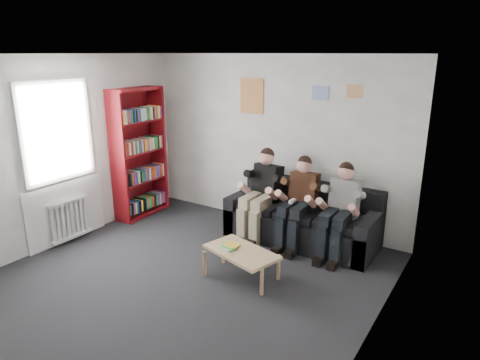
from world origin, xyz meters
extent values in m
plane|color=black|center=(0.00, 0.00, 0.00)|extent=(5.00, 5.00, 0.00)
plane|color=white|center=(0.00, 0.00, 2.70)|extent=(5.00, 5.00, 0.00)
plane|color=beige|center=(0.00, 2.50, 1.35)|extent=(4.50, 0.00, 4.50)
plane|color=beige|center=(-2.25, 0.00, 1.35)|extent=(0.00, 5.00, 5.00)
plane|color=beige|center=(2.25, 0.00, 1.35)|extent=(0.00, 5.00, 5.00)
cube|color=black|center=(0.74, 2.04, 0.21)|extent=(2.20, 0.90, 0.42)
cube|color=black|center=(0.74, 2.39, 0.63)|extent=(2.20, 0.20, 0.43)
cube|color=black|center=(-0.27, 2.04, 0.30)|extent=(0.18, 0.90, 0.60)
cube|color=black|center=(1.75, 2.04, 0.30)|extent=(0.18, 0.90, 0.60)
cube|color=black|center=(0.74, 1.96, 0.47)|extent=(1.84, 0.62, 0.10)
cube|color=maroon|center=(-2.07, 1.59, 1.09)|extent=(0.33, 0.98, 2.17)
cube|color=tan|center=(0.57, 0.64, 0.35)|extent=(0.92, 0.51, 0.04)
cylinder|color=tan|center=(0.16, 0.44, 0.17)|extent=(0.05, 0.05, 0.33)
cylinder|color=tan|center=(0.99, 0.44, 0.17)|extent=(0.05, 0.05, 0.33)
cylinder|color=tan|center=(0.16, 0.85, 0.17)|extent=(0.05, 0.05, 0.33)
cylinder|color=tan|center=(0.99, 0.85, 0.17)|extent=(0.05, 0.05, 0.33)
cube|color=silver|center=(0.39, 0.60, 0.38)|extent=(0.19, 0.14, 0.02)
cube|color=green|center=(0.41, 0.63, 0.39)|extent=(0.19, 0.14, 0.02)
cube|color=gold|center=(0.43, 0.66, 0.41)|extent=(0.19, 0.14, 0.02)
cube|color=black|center=(0.13, 2.09, 0.80)|extent=(0.42, 0.30, 0.59)
sphere|color=#DD9786|center=(0.13, 2.05, 1.20)|extent=(0.23, 0.23, 0.23)
sphere|color=black|center=(0.13, 2.07, 1.24)|extent=(0.22, 0.22, 0.22)
cube|color=gray|center=(0.13, 1.78, 0.59)|extent=(0.37, 0.48, 0.16)
cube|color=gray|center=(0.13, 1.55, 0.26)|extent=(0.35, 0.15, 0.52)
cube|color=black|center=(0.13, 1.49, 0.05)|extent=(0.35, 0.27, 0.10)
cube|color=#512D1B|center=(0.74, 2.09, 0.79)|extent=(0.39, 0.29, 0.56)
sphere|color=#DD9786|center=(0.74, 2.05, 1.17)|extent=(0.22, 0.22, 0.22)
sphere|color=black|center=(0.74, 2.06, 1.21)|extent=(0.21, 0.21, 0.21)
cube|color=black|center=(0.74, 1.79, 0.59)|extent=(0.36, 0.45, 0.15)
cube|color=black|center=(0.74, 1.58, 0.26)|extent=(0.34, 0.14, 0.52)
cube|color=black|center=(0.74, 1.52, 0.05)|extent=(0.34, 0.26, 0.10)
cube|color=white|center=(0.74, 1.69, 0.74)|extent=(0.04, 0.14, 0.04)
cube|color=white|center=(1.35, 2.09, 0.78)|extent=(0.39, 0.29, 0.55)
sphere|color=#DD9786|center=(1.35, 2.05, 1.16)|extent=(0.21, 0.21, 0.21)
sphere|color=black|center=(1.35, 2.06, 1.20)|extent=(0.20, 0.20, 0.20)
cube|color=black|center=(1.35, 1.80, 0.59)|extent=(0.35, 0.45, 0.15)
cube|color=black|center=(1.35, 1.58, 0.26)|extent=(0.33, 0.14, 0.52)
cube|color=black|center=(1.35, 1.52, 0.05)|extent=(0.33, 0.25, 0.10)
cylinder|color=white|center=(-2.15, -0.08, 0.35)|extent=(0.06, 0.06, 0.60)
cylinder|color=white|center=(-2.15, 0.00, 0.35)|extent=(0.06, 0.06, 0.60)
cylinder|color=white|center=(-2.15, 0.08, 0.35)|extent=(0.06, 0.06, 0.60)
cylinder|color=white|center=(-2.15, 0.16, 0.35)|extent=(0.06, 0.06, 0.60)
cylinder|color=white|center=(-2.15, 0.24, 0.35)|extent=(0.06, 0.06, 0.60)
cylinder|color=white|center=(-2.15, 0.32, 0.35)|extent=(0.06, 0.06, 0.60)
cylinder|color=white|center=(-2.15, 0.40, 0.35)|extent=(0.06, 0.06, 0.60)
cylinder|color=white|center=(-2.15, 0.48, 0.35)|extent=(0.06, 0.06, 0.60)
cube|color=white|center=(-2.15, 0.20, 0.07)|extent=(0.10, 0.64, 0.04)
cube|color=white|center=(-2.15, 0.20, 0.63)|extent=(0.10, 0.64, 0.04)
cube|color=white|center=(-2.23, 0.20, 1.65)|extent=(0.02, 1.00, 1.30)
cube|color=white|center=(-2.22, 0.20, 2.33)|extent=(0.05, 1.12, 0.06)
cube|color=white|center=(-2.22, 0.20, 0.97)|extent=(0.05, 1.12, 0.06)
cube|color=white|center=(-2.22, 0.20, 0.45)|extent=(0.03, 1.30, 0.90)
cube|color=gold|center=(-0.40, 2.49, 2.05)|extent=(0.42, 0.01, 0.55)
cube|color=blue|center=(0.75, 2.49, 2.15)|extent=(0.25, 0.01, 0.20)
cube|color=#B93976|center=(1.25, 2.49, 2.20)|extent=(0.22, 0.01, 0.18)
cube|color=silver|center=(-1.00, 2.49, 2.25)|extent=(0.20, 0.01, 0.14)
camera|label=1|loc=(3.14, -3.41, 2.72)|focal=32.00mm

